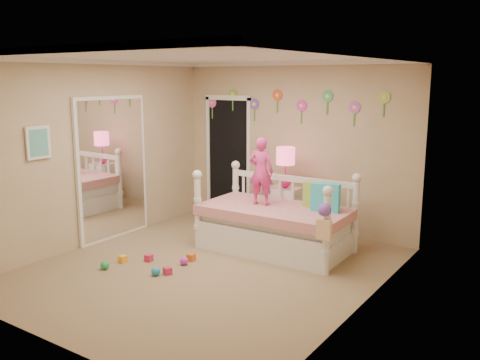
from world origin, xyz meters
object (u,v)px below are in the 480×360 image
Objects in this scene: nightstand at (285,211)px; child at (261,171)px; table_lamp at (286,161)px; daybed at (275,211)px.

child is at bearing -86.47° from nightstand.
nightstand is 1.18× the size of table_lamp.
child is at bearing -87.95° from table_lamp.
nightstand is (-0.03, 0.73, -0.73)m from child.
nightstand is at bearing 107.93° from daybed.
daybed is 0.79m from nightstand.
nightstand is 0.77m from table_lamp.
child is at bearing -177.84° from daybed.
daybed is 3.34× the size of table_lamp.
child is (-0.23, -0.01, 0.53)m from daybed.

